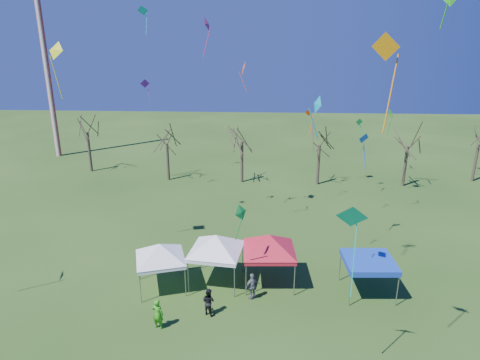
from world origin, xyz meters
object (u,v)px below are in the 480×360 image
object	(u,v)px
tent_red	(269,238)
person_green	(158,314)
tent_white_west	(160,247)
tree_0	(86,118)
person_grey	(252,286)
tree_4	(410,132)
radio_mast	(46,61)
tent_white_mid	(216,238)
person_dark	(208,302)
tree_1	(166,130)
tent_blue	(369,262)
tree_2	(242,127)
tree_3	(320,130)

from	to	relation	value
tent_red	person_green	size ratio (longest dim) A/B	2.49
tent_white_west	tree_0	bearing A→B (deg)	120.23
tree_0	person_grey	world-z (taller)	tree_0
tree_4	person_grey	xyz separation A→B (m)	(-15.95, -22.13, -5.17)
radio_mast	tree_0	bearing A→B (deg)	-42.77
tent_white_mid	tree_0	bearing A→B (deg)	126.95
person_dark	tent_white_mid	bearing A→B (deg)	-62.91
radio_mast	tent_red	size ratio (longest dim) A/B	5.43
tent_white_mid	tent_red	bearing A→B (deg)	2.14
tent_red	person_green	distance (m)	8.35
tent_white_west	person_grey	size ratio (longest dim) A/B	2.24
tree_4	tree_1	bearing A→B (deg)	178.58
tent_blue	person_green	xyz separation A→B (m)	(-12.50, -4.17, -1.28)
tree_1	person_grey	world-z (taller)	tree_1
tent_white_west	radio_mast	bearing A→B (deg)	124.54
radio_mast	tree_4	xyz separation A→B (m)	(43.36, -10.00, -6.44)
tree_1	tent_white_mid	xyz separation A→B (m)	(7.75, -20.98, -2.55)
radio_mast	tree_4	world-z (taller)	radio_mast
radio_mast	person_dark	bearing A→B (deg)	-53.66
tree_4	tent_blue	bearing A→B (deg)	-112.34
tree_4	tent_white_west	size ratio (longest dim) A/B	1.98
tent_white_mid	person_green	world-z (taller)	tent_white_mid
radio_mast	tree_1	distance (m)	20.72
tree_1	tent_white_mid	bearing A→B (deg)	-69.72
tent_white_mid	tree_2	bearing A→B (deg)	88.22
tree_4	person_dark	bearing A→B (deg)	-127.82
person_dark	person_grey	size ratio (longest dim) A/B	0.95
tent_white_west	person_green	world-z (taller)	tent_white_west
tree_1	tree_3	xyz separation A→B (m)	(16.80, -0.60, 0.29)
tree_4	person_green	distance (m)	33.33
tree_2	tent_white_west	distance (m)	22.23
radio_mast	tent_blue	xyz separation A→B (m)	(34.70, -31.07, -10.30)
tent_red	person_green	xyz separation A→B (m)	(-6.24, -5.04, -2.36)
tree_1	tent_white_west	world-z (taller)	tree_1
tree_1	person_dark	xyz separation A→B (m)	(7.64, -24.46, -4.94)
tree_2	tree_0	bearing A→B (deg)	170.76
tree_0	tent_white_west	bearing A→B (deg)	-59.77
tree_1	person_grey	distance (m)	25.43
tree_1	tree_2	xyz separation A→B (m)	(8.40, -0.27, 0.50)
tree_4	person_dark	distance (m)	30.59
radio_mast	tree_2	xyz separation A→B (m)	(25.63, -9.62, -6.21)
tree_4	person_grey	size ratio (longest dim) A/B	4.42
tree_4	tent_red	distance (m)	25.27
radio_mast	tree_3	world-z (taller)	radio_mast
radio_mast	tent_blue	bearing A→B (deg)	-41.84
tree_1	tent_white_mid	size ratio (longest dim) A/B	1.67
radio_mast	tent_white_west	bearing A→B (deg)	-55.46
person_dark	person_green	bearing A→B (deg)	57.12
radio_mast	tree_1	size ratio (longest dim) A/B	3.31
tree_1	person_dark	size ratio (longest dim) A/B	4.44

